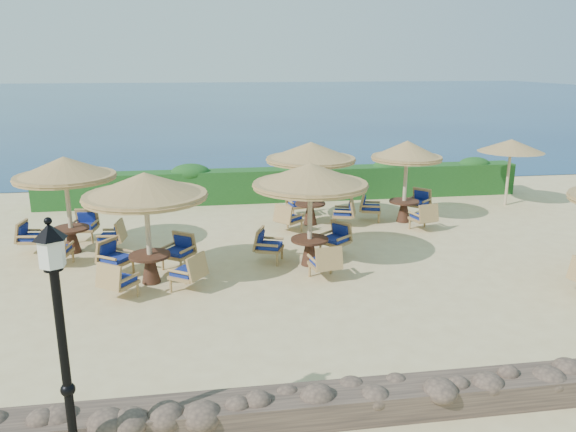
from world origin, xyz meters
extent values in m
plane|color=#D8C389|center=(0.00, 0.00, 0.00)|extent=(120.00, 120.00, 0.00)
plane|color=#0C264F|center=(0.00, 70.00, 0.00)|extent=(160.00, 160.00, 0.00)
cube|color=#144116|center=(0.00, 7.20, 0.60)|extent=(18.00, 0.90, 1.20)
cube|color=brown|center=(0.00, -6.20, 0.22)|extent=(15.00, 0.65, 0.44)
cylinder|color=black|center=(-4.80, -6.80, 1.55)|extent=(0.11, 0.11, 2.40)
cylinder|color=silver|center=(-4.80, -6.80, 2.98)|extent=(0.30, 0.30, 0.36)
cone|color=black|center=(-4.80, -6.80, 3.22)|extent=(0.40, 0.40, 0.18)
cylinder|color=#C5B08B|center=(7.80, 5.20, 1.10)|extent=(0.10, 0.10, 2.20)
cone|color=olive|center=(7.80, 5.20, 2.18)|extent=(2.30, 2.30, 0.45)
cylinder|color=#C5B08B|center=(-4.37, -0.42, 1.20)|extent=(0.12, 0.12, 2.40)
cone|color=olive|center=(-4.37, -0.42, 2.38)|extent=(2.84, 2.84, 0.55)
cylinder|color=olive|center=(-4.37, -0.42, 2.10)|extent=(2.78, 2.78, 0.14)
cylinder|color=#422417|center=(-4.37, -0.42, 0.68)|extent=(0.96, 0.96, 0.06)
cone|color=#422417|center=(-4.37, -0.42, 0.33)|extent=(0.44, 0.44, 0.64)
cylinder|color=#C5B08B|center=(-0.43, 0.19, 1.20)|extent=(0.12, 0.12, 2.40)
cone|color=olive|center=(-0.43, 0.19, 2.38)|extent=(2.90, 2.90, 0.55)
cylinder|color=olive|center=(-0.43, 0.19, 2.10)|extent=(2.85, 2.85, 0.14)
cylinder|color=#422417|center=(-0.43, 0.19, 0.68)|extent=(0.96, 0.96, 0.06)
cone|color=#422417|center=(-0.43, 0.19, 0.33)|extent=(0.44, 0.44, 0.64)
cylinder|color=#C5B08B|center=(-6.66, 2.14, 1.20)|extent=(0.12, 0.12, 2.40)
cone|color=olive|center=(-6.66, 2.14, 2.38)|extent=(2.65, 2.65, 0.55)
cylinder|color=olive|center=(-6.66, 2.14, 2.10)|extent=(2.60, 2.60, 0.14)
cylinder|color=#422417|center=(-6.66, 2.14, 0.68)|extent=(0.96, 0.96, 0.06)
cone|color=#422417|center=(-6.66, 2.14, 0.33)|extent=(0.44, 0.44, 0.64)
cylinder|color=#C5B08B|center=(0.29, 3.84, 1.20)|extent=(0.12, 0.12, 2.40)
cone|color=olive|center=(0.29, 3.84, 2.38)|extent=(2.83, 2.83, 0.55)
cylinder|color=olive|center=(0.29, 3.84, 2.10)|extent=(2.77, 2.77, 0.14)
cylinder|color=#422417|center=(0.29, 3.84, 0.68)|extent=(0.96, 0.96, 0.06)
cone|color=#422417|center=(0.29, 3.84, 0.33)|extent=(0.44, 0.44, 0.64)
cylinder|color=#C5B08B|center=(3.36, 3.67, 1.20)|extent=(0.12, 0.12, 2.40)
cone|color=olive|center=(3.36, 3.67, 2.38)|extent=(2.25, 2.25, 0.55)
cylinder|color=olive|center=(3.36, 3.67, 2.10)|extent=(2.21, 2.21, 0.14)
cylinder|color=#422417|center=(3.36, 3.67, 0.68)|extent=(0.96, 0.96, 0.06)
cone|color=#422417|center=(3.36, 3.67, 0.33)|extent=(0.44, 0.44, 0.64)
camera|label=1|loc=(-3.07, -13.17, 5.06)|focal=35.00mm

